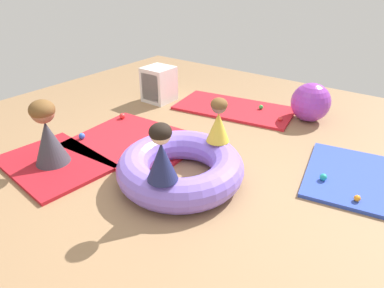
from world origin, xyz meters
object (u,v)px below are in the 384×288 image
at_px(play_ball_orange, 357,198).
at_px(play_ball_teal, 323,177).
at_px(play_ball_red_second, 280,119).
at_px(play_ball_blue, 82,136).
at_px(storage_cube, 158,85).
at_px(play_ball_red, 122,116).
at_px(inflatable_cushion, 180,167).
at_px(adult_seated, 47,133).
at_px(child_in_yellow, 218,121).
at_px(exercise_ball_large, 311,102).
at_px(child_in_navy, 161,153).
at_px(play_ball_green, 261,107).

bearing_deg(play_ball_orange, play_ball_teal, 156.45).
bearing_deg(play_ball_red_second, play_ball_teal, -49.86).
distance_m(play_ball_blue, storage_cube, 1.69).
relative_size(play_ball_red, storage_cube, 0.15).
bearing_deg(play_ball_red_second, inflatable_cushion, -97.11).
distance_m(adult_seated, play_ball_red, 1.36).
distance_m(play_ball_orange, play_ball_blue, 3.20).
relative_size(child_in_yellow, exercise_ball_large, 0.88).
relative_size(child_in_navy, play_ball_blue, 6.73).
bearing_deg(exercise_ball_large, play_ball_red_second, -128.47).
relative_size(play_ball_blue, exercise_ball_large, 0.14).
xyz_separation_m(play_ball_red, exercise_ball_large, (2.13, 1.63, 0.19)).
height_order(play_ball_orange, play_ball_blue, play_ball_blue).
bearing_deg(play_ball_blue, play_ball_orange, 13.23).
height_order(child_in_navy, play_ball_red, child_in_navy).
distance_m(child_in_navy, play_ball_teal, 1.73).
xyz_separation_m(inflatable_cushion, play_ball_green, (-0.17, 2.21, -0.09)).
bearing_deg(play_ball_teal, exercise_ball_large, 114.59).
bearing_deg(adult_seated, inflatable_cushion, -98.15).
height_order(child_in_navy, play_ball_green, child_in_navy).
bearing_deg(exercise_ball_large, play_ball_blue, -131.07).
bearing_deg(play_ball_green, play_ball_teal, -44.99).
xyz_separation_m(play_ball_green, play_ball_red_second, (0.42, -0.24, -0.00)).
height_order(play_ball_green, storage_cube, storage_cube).
relative_size(adult_seated, play_ball_orange, 11.82).
height_order(child_in_navy, play_ball_red_second, child_in_navy).
relative_size(child_in_navy, child_in_yellow, 1.11).
relative_size(child_in_navy, play_ball_red, 6.52).
bearing_deg(play_ball_green, exercise_ball_large, 9.23).
xyz_separation_m(inflatable_cushion, child_in_yellow, (0.16, 0.45, 0.40)).
distance_m(child_in_yellow, play_ball_red, 1.85).
height_order(inflatable_cushion, play_ball_red_second, inflatable_cushion).
relative_size(play_ball_teal, play_ball_green, 1.09).
relative_size(child_in_yellow, play_ball_red, 5.88).
xyz_separation_m(play_ball_orange, play_ball_green, (-1.74, 1.53, 0.00)).
distance_m(play_ball_blue, play_ball_red_second, 2.71).
bearing_deg(play_ball_green, play_ball_orange, -41.40).
height_order(adult_seated, exercise_ball_large, adult_seated).
bearing_deg(child_in_navy, play_ball_orange, -93.36).
bearing_deg(play_ball_red, child_in_navy, -32.72).
xyz_separation_m(play_ball_teal, play_ball_red_second, (-0.96, 1.14, -0.01)).
height_order(adult_seated, storage_cube, adult_seated).
bearing_deg(child_in_navy, play_ball_green, -34.84).
height_order(play_ball_red, storage_cube, storage_cube).
height_order(play_ball_red, play_ball_orange, play_ball_red).
distance_m(inflatable_cushion, play_ball_red_second, 1.99).
bearing_deg(child_in_yellow, play_ball_red, -59.65).
distance_m(play_ball_red, play_ball_teal, 2.82).
distance_m(child_in_navy, play_ball_green, 2.73).
bearing_deg(play_ball_red, play_ball_orange, -0.26).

